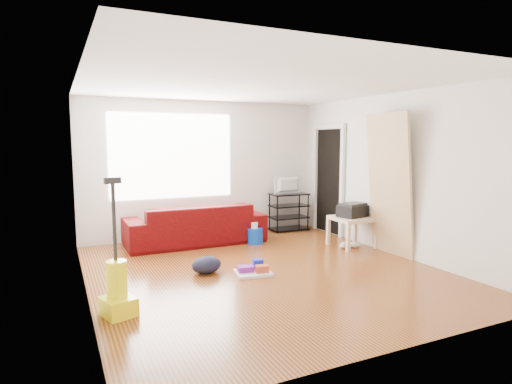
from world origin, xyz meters
name	(u,v)px	position (x,y,z in m)	size (l,w,h in m)	color
room	(264,179)	(0.07, 0.15, 1.25)	(4.51, 5.01, 2.51)	#49280A
sofa	(196,243)	(-0.36, 1.95, 0.00)	(2.37, 0.93, 0.69)	black
tv_stand	(289,211)	(1.65, 2.22, 0.38)	(0.75, 0.45, 0.74)	black
tv	(289,185)	(1.65, 2.22, 0.91)	(0.60, 0.08, 0.34)	black
side_table	(352,222)	(1.95, 0.60, 0.43)	(0.63, 0.63, 0.51)	#CBAB88
printer	(352,210)	(1.95, 0.60, 0.62)	(0.50, 0.42, 0.23)	black
bucket	(255,243)	(0.57, 1.49, 0.00)	(0.27, 0.27, 0.27)	#0939BC
toilet_paper	(255,233)	(0.55, 1.48, 0.19)	(0.11, 0.11, 0.10)	silver
cleaning_tray	(254,270)	(-0.18, -0.07, 0.05)	(0.52, 0.45, 0.17)	silver
backpack	(207,273)	(-0.74, 0.23, 0.00)	(0.41, 0.33, 0.23)	#181A31
sneakers	(349,245)	(1.85, 0.53, 0.05)	(0.45, 0.23, 0.10)	silver
vacuum	(117,290)	(-2.00, -0.70, 0.26)	(0.38, 0.41, 1.40)	#FDED10
door_panel	(387,254)	(2.13, -0.06, 0.00)	(0.04, 0.88, 2.20)	tan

